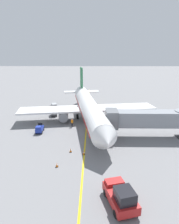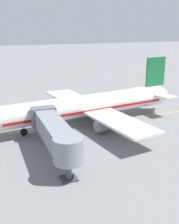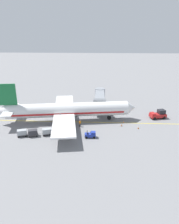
# 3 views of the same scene
# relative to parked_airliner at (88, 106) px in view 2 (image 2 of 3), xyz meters

# --- Properties ---
(ground_plane) EXTENTS (400.00, 400.00, 0.00)m
(ground_plane) POSITION_rel_parked_airliner_xyz_m (0.34, 1.01, -3.19)
(ground_plane) COLOR slate
(gate_lead_in_line) EXTENTS (0.24, 80.00, 0.01)m
(gate_lead_in_line) POSITION_rel_parked_airliner_xyz_m (0.34, 1.01, -3.18)
(gate_lead_in_line) COLOR gold
(gate_lead_in_line) RESTS_ON ground
(parked_airliner) EXTENTS (30.44, 37.28, 10.63)m
(parked_airliner) POSITION_rel_parked_airliner_xyz_m (0.00, 0.00, 0.00)
(parked_airliner) COLOR white
(parked_airliner) RESTS_ON ground
(jet_bridge) EXTENTS (15.24, 3.50, 4.98)m
(jet_bridge) POSITION_rel_parked_airliner_xyz_m (-10.79, 8.65, 0.27)
(jet_bridge) COLOR gray
(jet_bridge) RESTS_ON ground
(baggage_tug_lead) EXTENTS (1.41, 2.57, 1.62)m
(baggage_tug_lead) POSITION_rel_parked_airliner_xyz_m (9.11, 6.75, -2.47)
(baggage_tug_lead) COLOR #1E339E
(baggage_tug_lead) RESTS_ON ground
(baggage_cart_front) EXTENTS (1.93, 2.97, 1.58)m
(baggage_cart_front) POSITION_rel_parked_airliner_xyz_m (8.38, -3.46, -2.24)
(baggage_cart_front) COLOR #4C4C51
(baggage_cart_front) RESTS_ON ground
(baggage_cart_second_in_train) EXTENTS (1.93, 2.97, 1.58)m
(baggage_cart_second_in_train) POSITION_rel_parked_airliner_xyz_m (9.18, -6.56, -2.24)
(baggage_cart_second_in_train) COLOR #4C4C51
(baggage_cart_second_in_train) RESTS_ON ground
(baggage_cart_third_in_train) EXTENTS (1.93, 2.97, 1.58)m
(baggage_cart_third_in_train) POSITION_rel_parked_airliner_xyz_m (9.33, -9.05, -2.24)
(baggage_cart_third_in_train) COLOR #4C4C51
(baggage_cart_third_in_train) RESTS_ON ground
(ground_crew_wing_walker) EXTENTS (0.56, 0.59, 1.69)m
(ground_crew_wing_walker) POSITION_rel_parked_airliner_xyz_m (3.24, 3.78, -2.23)
(ground_crew_wing_walker) COLOR #232328
(ground_crew_wing_walker) RESTS_ON ground
(ground_crew_loader) EXTENTS (0.64, 0.49, 1.69)m
(ground_crew_loader) POSITION_rel_parked_airliner_xyz_m (4.86, -0.67, -2.23)
(ground_crew_loader) COLOR #232328
(ground_crew_loader) RESTS_ON ground
(safety_cone_nose_left) EXTENTS (0.36, 0.36, 0.59)m
(safety_cone_nose_left) POSITION_rel_parked_airliner_xyz_m (2.42, 14.37, -2.90)
(safety_cone_nose_left) COLOR black
(safety_cone_nose_left) RESTS_ON ground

